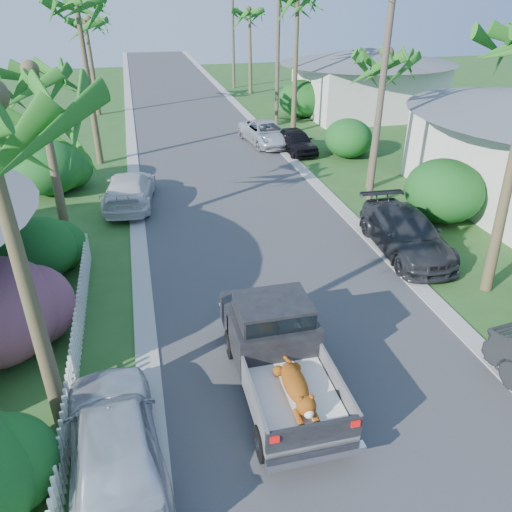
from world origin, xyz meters
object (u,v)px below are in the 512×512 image
object	(u,v)px
parked_car_lf	(130,190)
utility_pole_b	(381,98)
palm_r_d	(250,10)
parked_car_ln	(114,440)
palm_l_b	(34,71)
palm_r_b	(385,55)
house_right_far	(366,84)
palm_l_c	(76,0)
parked_car_rm	(406,233)
palm_l_d	(85,20)
pickup_truck	(276,344)
parked_car_rd	(266,133)
utility_pole_d	(233,35)
utility_pole_c	(278,54)
parked_car_rf	(296,141)

from	to	relation	value
parked_car_lf	utility_pole_b	size ratio (longest dim) A/B	0.54
palm_r_d	parked_car_ln	bearing A→B (deg)	-106.71
palm_l_b	palm_r_b	distance (m)	13.73
parked_car_lf	house_right_far	world-z (taller)	house_right_far
parked_car_ln	palm_l_c	world-z (taller)	palm_l_c
palm_r_b	house_right_far	bearing A→B (deg)	66.89
parked_car_rm	palm_l_c	bearing A→B (deg)	132.79
parked_car_ln	palm_l_d	bearing A→B (deg)	-92.91
parked_car_ln	pickup_truck	bearing A→B (deg)	-160.10
parked_car_rd	palm_r_d	size ratio (longest dim) A/B	0.60
pickup_truck	parked_car_ln	distance (m)	4.13
parked_car_rd	palm_r_b	distance (m)	10.45
parked_car_rm	parked_car_lf	size ratio (longest dim) A/B	1.03
parked_car_ln	parked_car_rm	bearing A→B (deg)	-150.34
palm_l_c	utility_pole_d	world-z (taller)	palm_l_c
pickup_truck	parked_car_rd	world-z (taller)	pickup_truck
pickup_truck	palm_l_c	size ratio (longest dim) A/B	0.56
utility_pole_d	parked_car_rm	bearing A→B (deg)	-91.00
palm_l_c	parked_car_rm	bearing A→B (deg)	-50.30
parked_car_rd	utility_pole_c	size ratio (longest dim) A/B	0.54
palm_r_d	utility_pole_d	distance (m)	3.79
parked_car_rm	parked_car_rf	world-z (taller)	parked_car_rm
parked_car_rm	parked_car_rd	xyz separation A→B (m)	(-1.30, 14.79, -0.06)
palm_r_b	palm_r_d	distance (m)	25.01
palm_r_d	house_right_far	bearing A→B (deg)	-56.98
parked_car_lf	palm_l_d	xyz separation A→B (m)	(-2.01, 18.41, 5.74)
parked_car_lf	palm_l_c	size ratio (longest dim) A/B	0.53
house_right_far	pickup_truck	bearing A→B (deg)	-118.28
pickup_truck	parked_car_lf	world-z (taller)	pickup_truck
palm_l_d	utility_pole_c	world-z (taller)	utility_pole_c
palm_r_b	palm_r_d	world-z (taller)	palm_r_d
palm_l_d	utility_pole_c	bearing A→B (deg)	-26.38
palm_l_c	utility_pole_b	world-z (taller)	palm_l_c
palm_l_b	utility_pole_d	bearing A→B (deg)	68.20
palm_r_d	utility_pole_c	bearing A→B (deg)	-94.29
utility_pole_b	palm_r_b	bearing A→B (deg)	63.43
palm_l_b	utility_pole_c	size ratio (longest dim) A/B	0.82
pickup_truck	utility_pole_b	xyz separation A→B (m)	(6.88, 9.54, 3.59)
palm_r_b	utility_pole_b	distance (m)	2.61
palm_r_b	house_right_far	size ratio (longest dim) A/B	0.80
utility_pole_d	house_right_far	bearing A→B (deg)	-60.35
pickup_truck	utility_pole_d	distance (m)	40.29
parked_car_rm	parked_car_lf	world-z (taller)	parked_car_rm
pickup_truck	palm_r_b	distance (m)	14.82
palm_l_b	palm_r_d	bearing A→B (deg)	64.59
parked_car_rf	parked_car_lf	size ratio (longest dim) A/B	0.79
pickup_truck	palm_l_d	xyz separation A→B (m)	(-5.22, 30.54, 5.43)
house_right_far	utility_pole_b	bearing A→B (deg)	-113.52
palm_l_b	pickup_truck	bearing A→B (deg)	-57.10
palm_l_c	pickup_truck	bearing A→B (deg)	-75.71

